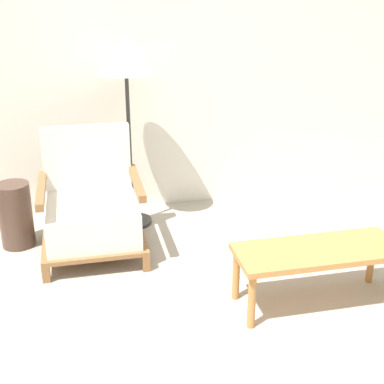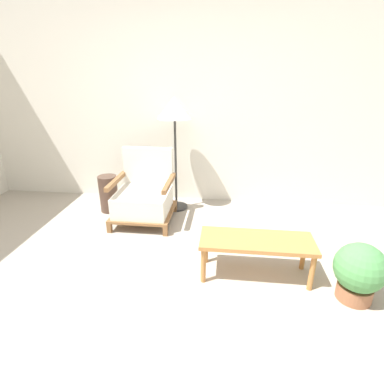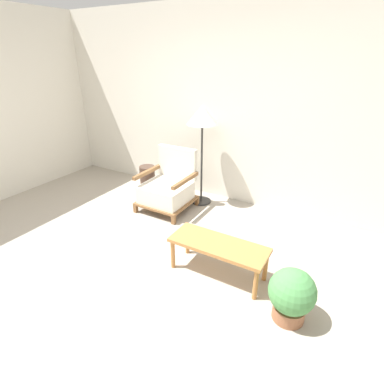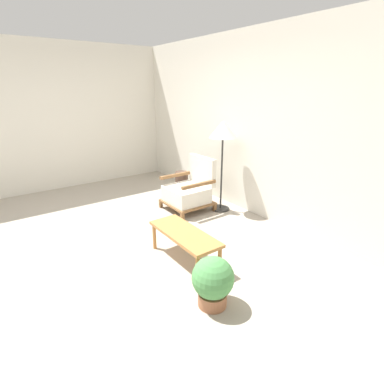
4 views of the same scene
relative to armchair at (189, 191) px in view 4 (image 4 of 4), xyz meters
name	(u,v)px [view 4 (image 4 of 4)]	position (x,y,z in m)	size (l,w,h in m)	color
ground_plane	(102,252)	(0.50, -1.66, -0.32)	(14.00, 14.00, 0.00)	#A89E8E
wall_back	(249,125)	(0.50, 0.76, 1.03)	(8.00, 0.06, 2.70)	silver
wall_left	(67,118)	(-2.39, -1.16, 1.03)	(0.06, 8.00, 2.70)	silver
armchair	(189,191)	(0.00, 0.00, 0.00)	(0.69, 0.68, 0.84)	brown
floor_lamp	(223,134)	(0.32, 0.40, 0.92)	(0.42, 0.42, 1.43)	#2D2D2D
coffee_table	(184,236)	(1.25, -0.95, 0.00)	(0.97, 0.37, 0.36)	#B2753D
vase	(182,185)	(-0.53, 0.21, -0.08)	(0.24, 0.24, 0.47)	#473328
potted_plant	(213,281)	(2.01, -1.16, -0.05)	(0.39, 0.39, 0.49)	#935B3D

